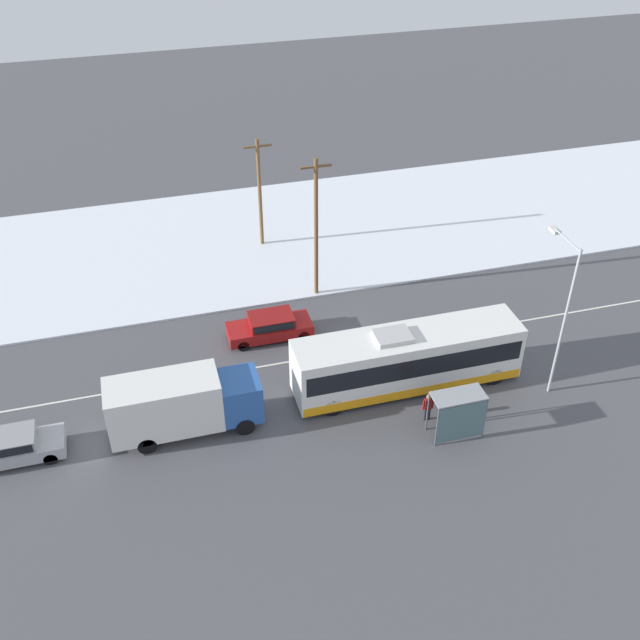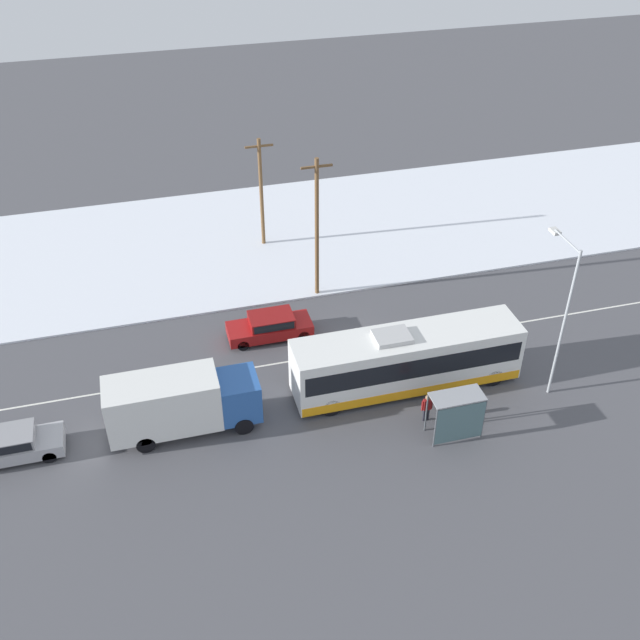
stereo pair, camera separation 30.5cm
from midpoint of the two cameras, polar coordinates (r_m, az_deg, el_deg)
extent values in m
plane|color=#4C4C51|center=(41.25, 2.03, -2.39)|extent=(120.00, 120.00, 0.00)
cube|color=silver|center=(52.07, -2.41, 6.54)|extent=(80.00, 15.79, 0.12)
cube|color=silver|center=(41.25, 2.03, -2.39)|extent=(60.00, 0.12, 0.00)
cube|color=white|center=(38.17, 6.44, -2.93)|extent=(11.72, 2.55, 2.95)
cube|color=black|center=(37.95, 6.48, -2.51)|extent=(11.25, 2.57, 1.12)
cube|color=orange|center=(38.93, 6.32, -4.32)|extent=(11.60, 2.57, 0.53)
cube|color=#B2B2B2|center=(36.92, 5.33, -1.23)|extent=(1.80, 1.40, 0.24)
cylinder|color=black|center=(39.81, 12.92, -4.18)|extent=(1.00, 0.28, 1.00)
cylinder|color=black|center=(41.34, 11.54, -2.25)|extent=(1.00, 0.28, 1.00)
cylinder|color=black|center=(37.05, 0.75, -6.63)|extent=(1.00, 0.28, 1.00)
cylinder|color=black|center=(38.68, -0.19, -4.44)|extent=(1.00, 0.28, 1.00)
cube|color=silver|center=(35.96, -12.04, -6.33)|extent=(5.26, 2.30, 2.67)
cube|color=#2856A3|center=(36.31, -6.36, -5.75)|extent=(1.90, 2.18, 2.08)
cube|color=black|center=(36.14, -4.95, -5.00)|extent=(0.06, 1.95, 0.92)
cylinder|color=black|center=(36.30, -5.96, -8.06)|extent=(0.90, 0.26, 0.90)
cylinder|color=black|center=(37.79, -6.54, -5.99)|extent=(0.90, 0.26, 0.90)
cylinder|color=black|center=(36.16, -13.27, -9.27)|extent=(0.90, 0.26, 0.90)
cylinder|color=black|center=(37.66, -13.53, -7.13)|extent=(0.90, 0.26, 0.90)
cube|color=maroon|center=(42.03, -4.08, -0.69)|extent=(4.72, 1.80, 0.67)
cube|color=maroon|center=(41.68, -3.95, 0.02)|extent=(2.45, 1.66, 0.57)
cube|color=black|center=(41.68, -3.95, 0.03)|extent=(2.26, 1.69, 0.46)
cylinder|color=black|center=(41.33, -6.08, -1.95)|extent=(0.64, 0.22, 0.64)
cylinder|color=black|center=(42.59, -6.47, -0.70)|extent=(0.64, 0.22, 0.64)
cylinder|color=black|center=(41.85, -1.48, -1.19)|extent=(0.64, 0.22, 0.64)
cylinder|color=black|center=(43.08, -2.00, 0.03)|extent=(0.64, 0.22, 0.64)
cube|color=#9E9EA3|center=(37.68, -22.48, -9.09)|extent=(4.52, 1.80, 0.66)
cube|color=gray|center=(37.30, -22.86, -8.45)|extent=(2.35, 1.66, 0.56)
cube|color=black|center=(37.29, -22.87, -8.44)|extent=(2.16, 1.69, 0.45)
cylinder|color=black|center=(37.00, -20.07, -9.87)|extent=(0.64, 0.22, 0.64)
cylinder|color=black|center=(38.15, -20.03, -8.22)|extent=(0.64, 0.22, 0.64)
cylinder|color=#23232D|center=(37.18, 7.77, -7.13)|extent=(0.11, 0.11, 0.73)
cylinder|color=#23232D|center=(37.25, 8.09, -7.06)|extent=(0.11, 0.11, 0.73)
cube|color=maroon|center=(36.77, 8.01, -6.33)|extent=(0.38, 0.21, 0.61)
sphere|color=#8E6647|center=(36.48, 8.07, -5.83)|extent=(0.26, 0.26, 0.26)
cylinder|color=maroon|center=(36.71, 7.66, -6.44)|extent=(0.10, 0.10, 0.58)
cylinder|color=maroon|center=(36.87, 8.36, -6.29)|extent=(0.10, 0.10, 0.58)
cube|color=gray|center=(35.40, 10.29, -5.69)|extent=(2.51, 1.20, 0.06)
cube|color=slate|center=(35.80, 10.47, -7.68)|extent=(2.41, 0.04, 2.16)
cylinder|color=#474C51|center=(36.14, 7.96, -6.93)|extent=(0.08, 0.08, 2.34)
cylinder|color=#474C51|center=(37.01, 11.46, -6.17)|extent=(0.08, 0.08, 2.34)
cylinder|color=#474C51|center=(35.41, 8.65, -8.10)|extent=(0.08, 0.08, 2.34)
cylinder|color=#474C51|center=(36.30, 12.21, -7.29)|extent=(0.08, 0.08, 2.34)
cylinder|color=#9EA3A8|center=(37.88, 17.85, -0.35)|extent=(0.14, 0.14, 8.42)
cylinder|color=#9EA3A8|center=(36.55, 18.12, 5.80)|extent=(0.10, 2.24, 0.10)
cube|color=silver|center=(37.39, 17.24, 6.56)|extent=(0.36, 0.60, 0.16)
cylinder|color=brown|center=(43.48, -0.50, 6.86)|extent=(0.24, 0.24, 8.89)
cube|color=brown|center=(41.72, -0.53, 11.61)|extent=(1.80, 0.12, 0.12)
cylinder|color=brown|center=(49.30, -4.79, 9.54)|extent=(0.24, 0.24, 7.54)
cube|color=brown|center=(47.95, -4.98, 13.04)|extent=(1.80, 0.12, 0.12)
camera|label=1|loc=(0.15, -90.21, -0.15)|focal=42.00mm
camera|label=2|loc=(0.15, 89.79, 0.15)|focal=42.00mm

